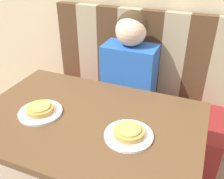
# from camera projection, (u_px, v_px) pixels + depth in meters

# --- Properties ---
(booth_seat) EXTENTS (1.35, 0.52, 0.47)m
(booth_seat) POSITION_uv_depth(u_px,v_px,m) (127.00, 127.00, 1.98)
(booth_seat) COLOR maroon
(booth_seat) RESTS_ON ground_plane
(booth_backrest) EXTENTS (1.35, 0.07, 0.63)m
(booth_backrest) POSITION_uv_depth(u_px,v_px,m) (139.00, 52.00, 1.88)
(booth_backrest) COLOR #4C331E
(booth_backrest) RESTS_ON booth_seat
(dining_table) EXTENTS (1.09, 0.72, 0.77)m
(dining_table) POSITION_uv_depth(u_px,v_px,m) (88.00, 134.00, 1.24)
(dining_table) COLOR brown
(dining_table) RESTS_ON ground_plane
(person) EXTENTS (0.36, 0.23, 0.66)m
(person) POSITION_uv_depth(u_px,v_px,m) (130.00, 61.00, 1.69)
(person) COLOR #2356B2
(person) RESTS_ON booth_seat
(plate_left) EXTENTS (0.21, 0.21, 0.01)m
(plate_left) POSITION_uv_depth(u_px,v_px,m) (41.00, 112.00, 1.22)
(plate_left) COLOR white
(plate_left) RESTS_ON dining_table
(plate_right) EXTENTS (0.21, 0.21, 0.01)m
(plate_right) POSITION_uv_depth(u_px,v_px,m) (129.00, 135.00, 1.08)
(plate_right) COLOR white
(plate_right) RESTS_ON dining_table
(pizza_left) EXTENTS (0.13, 0.13, 0.03)m
(pizza_left) POSITION_uv_depth(u_px,v_px,m) (40.00, 109.00, 1.21)
(pizza_left) COLOR #C68E47
(pizza_left) RESTS_ON plate_left
(pizza_right) EXTENTS (0.13, 0.13, 0.03)m
(pizza_right) POSITION_uv_depth(u_px,v_px,m) (129.00, 132.00, 1.06)
(pizza_right) COLOR #C68E47
(pizza_right) RESTS_ON plate_right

